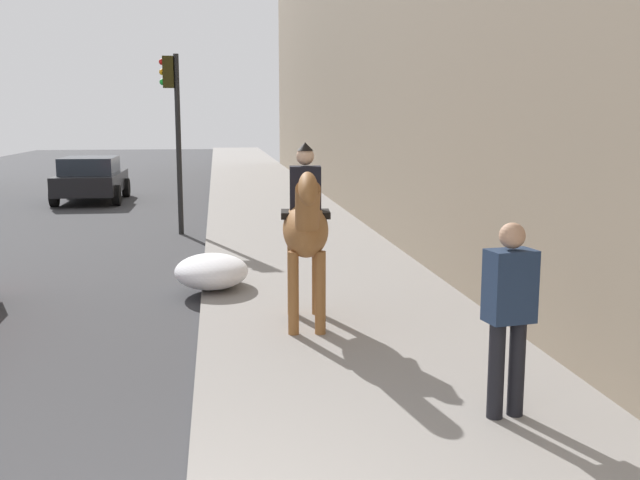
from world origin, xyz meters
TOP-DOWN VIEW (x-y plane):
  - mounted_horse_near at (5.21, -1.33)m, footprint 2.15×0.69m
  - pedestrian_greeting at (2.16, -2.70)m, footprint 0.32×0.44m
  - car_mid_lane at (20.66, 3.72)m, footprint 4.03×2.07m
  - traffic_light_near_curb at (13.54, 0.67)m, footprint 0.20×0.44m
  - snow_pile_far at (7.48, -0.15)m, footprint 1.45×1.11m

SIDE VIEW (x-z plane):
  - snow_pile_far at x=7.48m, z-range 0.12..0.62m
  - car_mid_lane at x=20.66m, z-range 0.04..1.48m
  - pedestrian_greeting at x=2.16m, z-range 0.25..1.95m
  - mounted_horse_near at x=5.21m, z-range 0.24..2.50m
  - traffic_light_near_curb at x=13.54m, z-range 0.68..4.76m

